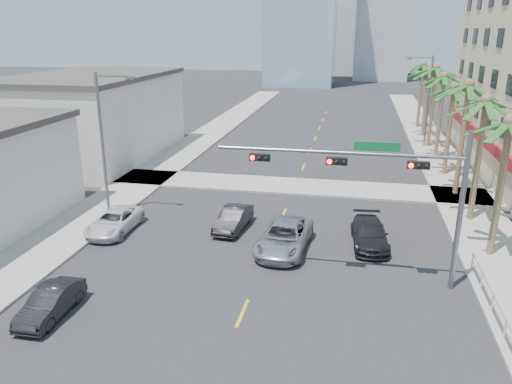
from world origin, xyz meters
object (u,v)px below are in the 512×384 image
car_lane_left (233,219)px  car_parked_mid (51,303)px  car_lane_right (370,234)px  car_parked_far (114,221)px  car_lane_center (284,237)px  traffic_signal_mast (388,180)px

car_lane_left → car_parked_mid: bearing=-110.7°
car_lane_right → car_lane_left: bearing=169.4°
car_parked_far → car_lane_center: (10.21, -0.57, 0.11)m
car_parked_far → car_lane_center: size_ratio=0.85×
traffic_signal_mast → car_lane_center: traffic_signal_mast is taller
car_lane_left → car_parked_far: bearing=-160.4°
traffic_signal_mast → car_lane_left: traffic_signal_mast is taller
car_parked_far → car_lane_center: 10.23m
traffic_signal_mast → car_lane_left: 10.74m
car_parked_mid → car_parked_far: size_ratio=0.81×
traffic_signal_mast → car_parked_mid: 15.39m
car_parked_mid → traffic_signal_mast: bearing=22.1°
traffic_signal_mast → car_lane_center: 7.13m
car_parked_mid → car_lane_left: (5.20, 10.76, 0.05)m
car_parked_far → car_lane_right: car_lane_right is taller
car_parked_far → car_lane_right: bearing=3.5°
car_parked_mid → car_lane_right: size_ratio=0.81×
car_lane_left → car_lane_right: 8.00m
car_parked_mid → car_parked_far: bearing=99.4°
car_lane_left → car_lane_center: 4.13m
traffic_signal_mast → car_parked_far: bearing=167.7°
car_parked_mid → car_lane_left: car_lane_left is taller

